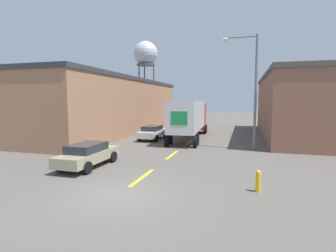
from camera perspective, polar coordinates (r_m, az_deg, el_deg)
The scene contains 10 objects.
ground_plane at distance 11.48m, azimuth -10.62°, elevation -14.52°, with size 160.00×160.00×0.00m, color #56514C.
road_centerline at distance 19.14m, azimuth 0.93°, elevation -6.27°, with size 0.20×14.84×0.01m.
warehouse_left at distance 34.09m, azimuth -12.81°, elevation 4.40°, with size 9.44×28.52×6.63m.
warehouse_right at distance 32.23m, azimuth 30.63°, elevation 3.78°, with size 12.15×20.90×6.72m.
semi_truck at distance 27.32m, azimuth 4.82°, elevation 2.16°, with size 3.39×12.65×3.91m.
parked_car_left_far at distance 26.54m, azimuth -3.36°, elevation -1.32°, with size 1.93×4.65×1.41m.
parked_car_left_near at distance 16.32m, azimuth -16.99°, elevation -5.89°, with size 1.93×4.65×1.41m.
water_tower at distance 57.05m, azimuth -4.89°, elevation 15.23°, with size 5.07×5.07×16.32m.
street_lamp at distance 21.79m, azimuth 17.77°, elevation 8.64°, with size 2.81×0.32×9.02m.
fire_hydrant at distance 12.15m, azimuth 19.03°, elevation -11.27°, with size 0.22×0.22×0.95m.
Camera 1 is at (4.92, -9.61, 3.92)m, focal length 28.00 mm.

